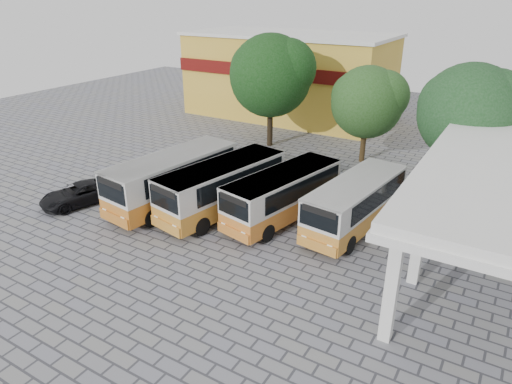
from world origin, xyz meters
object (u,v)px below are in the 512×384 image
Objects in this scene: bus_centre_left at (222,185)px; bus_centre_right at (283,193)px; bus_far_left at (173,177)px; parked_car at (80,194)px; bus_far_right at (356,201)px.

bus_centre_right is (3.46, 1.06, -0.10)m from bus_centre_left.
bus_far_left is 6.86m from bus_centre_right.
bus_centre_right is 1.77× the size of parked_car.
bus_far_left is at bearing -158.12° from bus_far_right.
bus_far_left is at bearing -158.28° from bus_centre_left.
bus_far_right reaches higher than parked_car.
parked_car is at bearing -145.80° from bus_centre_left.
parked_car is at bearing -142.43° from bus_far_left.
bus_centre_left is at bearing -156.60° from bus_far_right.
bus_far_right is (7.38, 2.09, -0.11)m from bus_centre_left.
bus_far_right is (3.92, 1.04, -0.01)m from bus_centre_right.
parked_car is (-8.28, -3.56, -1.10)m from bus_centre_left.
parked_car is (-11.74, -4.61, -1.00)m from bus_centre_right.
bus_far_right is at bearing 26.79° from bus_centre_left.
parked_car is (-5.09, -2.95, -1.17)m from bus_far_left.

